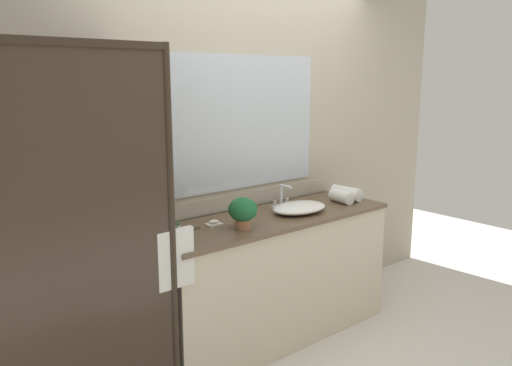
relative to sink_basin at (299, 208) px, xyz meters
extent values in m
plane|color=silver|center=(-0.21, 0.04, -0.93)|extent=(8.00, 8.00, 0.00)
cube|color=#B2A893|center=(-0.21, 0.39, 0.37)|extent=(4.40, 0.05, 2.60)
cube|color=#B2A893|center=(-0.21, 0.36, 0.02)|extent=(1.80, 0.01, 0.11)
cube|color=silver|center=(-0.21, 0.36, 0.59)|extent=(1.31, 0.01, 0.94)
cube|color=beige|center=(-0.21, 0.05, -0.50)|extent=(1.80, 0.56, 0.87)
cube|color=brown|center=(-0.21, 0.04, -0.05)|extent=(1.80, 0.58, 0.03)
cylinder|color=#2D2319|center=(-1.16, -0.23, 0.07)|extent=(0.04, 0.04, 2.00)
cube|color=#2D2319|center=(-1.66, -0.23, 1.05)|extent=(1.00, 0.04, 0.04)
cube|color=#382B21|center=(-1.66, -0.23, 0.07)|extent=(0.96, 0.01, 1.96)
cube|color=#382B21|center=(-1.16, 0.06, 0.07)|extent=(0.01, 0.57, 1.96)
cylinder|color=#2D2319|center=(-1.14, -0.22, 0.09)|extent=(0.32, 0.02, 0.02)
cube|color=white|center=(-1.14, -0.22, -0.05)|extent=(0.22, 0.04, 0.32)
ellipsoid|color=white|center=(0.00, 0.00, 0.00)|extent=(0.43, 0.29, 0.07)
cube|color=silver|center=(0.00, 0.19, -0.02)|extent=(0.17, 0.04, 0.02)
cylinder|color=silver|center=(0.00, 0.19, 0.06)|extent=(0.02, 0.02, 0.15)
cylinder|color=silver|center=(0.00, 0.14, 0.13)|extent=(0.02, 0.10, 0.02)
cylinder|color=silver|center=(-0.06, 0.19, 0.00)|extent=(0.02, 0.02, 0.04)
cylinder|color=silver|center=(0.06, 0.19, 0.00)|extent=(0.02, 0.02, 0.04)
cylinder|color=#B77A51|center=(-0.55, -0.06, 0.00)|extent=(0.10, 0.10, 0.06)
ellipsoid|color=#1D5E32|center=(-0.55, -0.06, 0.09)|extent=(0.18, 0.18, 0.15)
cube|color=silver|center=(-0.65, 0.12, -0.03)|extent=(0.10, 0.07, 0.01)
ellipsoid|color=silver|center=(-0.65, 0.12, -0.01)|extent=(0.07, 0.04, 0.02)
cylinder|color=white|center=(-0.94, 0.07, 0.00)|extent=(0.03, 0.03, 0.07)
cylinder|color=#2D6638|center=(-0.94, 0.07, 0.04)|extent=(0.02, 0.02, 0.01)
cylinder|color=#4C7056|center=(-0.98, 0.25, 0.00)|extent=(0.03, 0.03, 0.07)
cylinder|color=#2D6638|center=(-0.98, 0.25, 0.04)|extent=(0.02, 0.02, 0.01)
cylinder|color=white|center=(0.55, 0.04, 0.02)|extent=(0.12, 0.25, 0.10)
cylinder|color=white|center=(0.44, -0.01, 0.02)|extent=(0.12, 0.20, 0.10)
camera|label=1|loc=(-2.47, -2.49, 0.89)|focal=35.92mm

